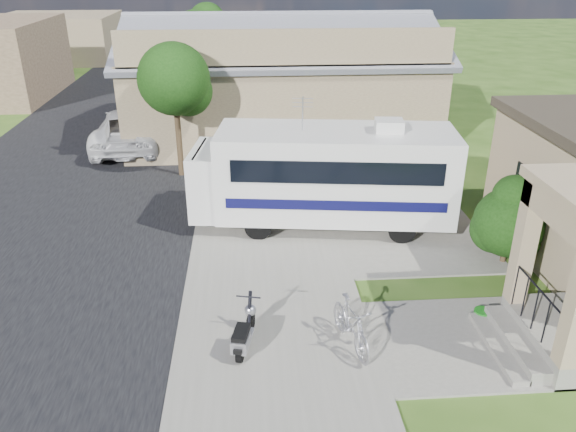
{
  "coord_description": "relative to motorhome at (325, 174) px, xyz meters",
  "views": [
    {
      "loc": [
        -1.4,
        -9.87,
        7.08
      ],
      "look_at": [
        -0.5,
        2.5,
        1.3
      ],
      "focal_mm": 35.0,
      "sensor_mm": 36.0,
      "label": 1
    }
  ],
  "objects": [
    {
      "name": "sidewalk_slab",
      "position": [
        -1.69,
        5.4,
        -1.55
      ],
      "size": [
        4.0,
        80.0,
        0.06
      ],
      "primitive_type": "cube",
      "color": "slate",
      "rests_on": "ground"
    },
    {
      "name": "street_tree_b",
      "position": [
        -4.39,
        14.45,
        1.81
      ],
      "size": [
        2.44,
        2.4,
        4.73
      ],
      "color": "#312315",
      "rests_on": "ground"
    },
    {
      "name": "warehouse",
      "position": [
        -0.69,
        9.37,
        0.41
      ],
      "size": [
        12.5,
        8.4,
        5.04
      ],
      "color": "brown",
      "rests_on": "ground"
    },
    {
      "name": "garden_hose",
      "position": [
        2.8,
        -4.8,
        -1.5
      ],
      "size": [
        0.37,
        0.37,
        0.17
      ],
      "primitive_type": "cylinder",
      "color": "#156B16",
      "rests_on": "ground"
    },
    {
      "name": "motorhome",
      "position": [
        0.0,
        0.0,
        0.0
      ],
      "size": [
        7.4,
        3.13,
        3.68
      ],
      "rotation": [
        0.0,
        0.0,
        -0.13
      ],
      "color": "silver",
      "rests_on": "ground"
    },
    {
      "name": "driveway_slab",
      "position": [
        0.81,
        -0.1,
        -1.56
      ],
      "size": [
        7.0,
        6.0,
        0.05
      ],
      "primitive_type": "cube",
      "color": "slate",
      "rests_on": "ground"
    },
    {
      "name": "street_slab",
      "position": [
        -8.19,
        5.4,
        -1.57
      ],
      "size": [
        9.0,
        80.0,
        0.02
      ],
      "primitive_type": "cube",
      "color": "black",
      "rests_on": "ground"
    },
    {
      "name": "shrub",
      "position": [
        4.29,
        -2.44,
        -0.38
      ],
      "size": [
        1.91,
        1.83,
        2.35
      ],
      "color": "#312315",
      "rests_on": "ground"
    },
    {
      "name": "scooter",
      "position": [
        -2.29,
        -5.52,
        -1.16
      ],
      "size": [
        0.61,
        1.4,
        0.92
      ],
      "rotation": [
        0.0,
        0.0,
        -0.22
      ],
      "color": "black",
      "rests_on": "ground"
    },
    {
      "name": "pickup_truck",
      "position": [
        -6.73,
        7.87,
        -0.8
      ],
      "size": [
        2.75,
        5.71,
        1.57
      ],
      "primitive_type": "imported",
      "rotation": [
        0.0,
        0.0,
        3.17
      ],
      "color": "silver",
      "rests_on": "ground"
    },
    {
      "name": "van",
      "position": [
        -6.92,
        15.09,
        -0.69
      ],
      "size": [
        2.82,
        6.26,
        1.78
      ],
      "primitive_type": "imported",
      "rotation": [
        0.0,
        0.0,
        0.05
      ],
      "color": "silver",
      "rests_on": "ground"
    },
    {
      "name": "distant_bldg_near",
      "position": [
        -15.69,
        29.4,
        0.02
      ],
      "size": [
        8.0,
        7.0,
        3.2
      ],
      "primitive_type": "cube",
      "color": "brown",
      "rests_on": "ground"
    },
    {
      "name": "bicycle",
      "position": [
        -0.22,
        -5.6,
        -1.07
      ],
      "size": [
        0.87,
        1.77,
        1.02
      ],
      "primitive_type": "imported",
      "rotation": [
        0.0,
        0.0,
        0.24
      ],
      "color": "#A7A5AD",
      "rests_on": "ground"
    },
    {
      "name": "street_tree_c",
      "position": [
        -4.39,
        23.45,
        1.52
      ],
      "size": [
        2.44,
        2.4,
        4.42
      ],
      "color": "#312315",
      "rests_on": "ground"
    },
    {
      "name": "walk_slab",
      "position": [
        2.31,
        -5.6,
        -1.56
      ],
      "size": [
        4.0,
        3.0,
        0.05
      ],
      "primitive_type": "cube",
      "color": "slate",
      "rests_on": "ground"
    },
    {
      "name": "street_tree_a",
      "position": [
        -4.39,
        4.45,
        1.67
      ],
      "size": [
        2.44,
        2.4,
        4.58
      ],
      "color": "#312315",
      "rests_on": "ground"
    },
    {
      "name": "ground",
      "position": [
        -0.69,
        -4.6,
        -1.58
      ],
      "size": [
        120.0,
        120.0,
        0.0
      ],
      "primitive_type": "plane",
      "color": "#264613"
    }
  ]
}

